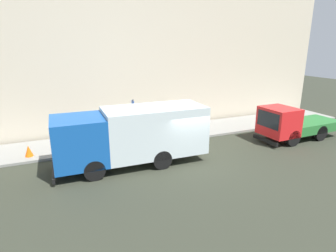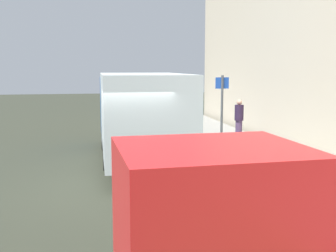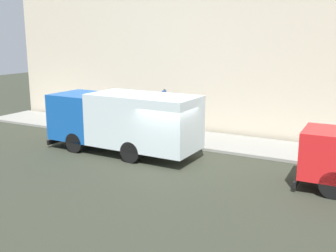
# 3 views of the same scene
# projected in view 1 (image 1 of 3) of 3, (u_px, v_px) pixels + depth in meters

# --- Properties ---
(ground) EXTENTS (80.00, 80.00, 0.00)m
(ground) POSITION_uv_depth(u_px,v_px,m) (190.00, 161.00, 14.77)
(ground) COLOR #2F3227
(sidewalk) EXTENTS (3.34, 30.00, 0.14)m
(sidewalk) POSITION_uv_depth(u_px,v_px,m) (158.00, 135.00, 18.87)
(sidewalk) COLOR gray
(sidewalk) RESTS_ON ground
(building_facade) EXTENTS (0.50, 30.00, 10.11)m
(building_facade) POSITION_uv_depth(u_px,v_px,m) (146.00, 57.00, 19.38)
(building_facade) COLOR beige
(building_facade) RESTS_ON ground
(large_utility_truck) EXTENTS (2.60, 7.64, 2.91)m
(large_utility_truck) POSITION_uv_depth(u_px,v_px,m) (133.00, 134.00, 13.99)
(large_utility_truck) COLOR #1450A4
(large_utility_truck) RESTS_ON ground
(small_flatbed_truck) EXTENTS (2.24, 5.71, 2.22)m
(small_flatbed_truck) POSITION_uv_depth(u_px,v_px,m) (292.00, 124.00, 17.80)
(small_flatbed_truck) COLOR red
(small_flatbed_truck) RESTS_ON ground
(pedestrian_walking) EXTENTS (0.51, 0.51, 1.66)m
(pedestrian_walking) POSITION_uv_depth(u_px,v_px,m) (74.00, 128.00, 17.15)
(pedestrian_walking) COLOR #4A3555
(pedestrian_walking) RESTS_ON sidewalk
(traffic_cone_orange) EXTENTS (0.43, 0.43, 0.61)m
(traffic_cone_orange) POSITION_uv_depth(u_px,v_px,m) (29.00, 151.00, 14.99)
(traffic_cone_orange) COLOR orange
(traffic_cone_orange) RESTS_ON sidewalk
(street_sign_post) EXTENTS (0.44, 0.08, 2.71)m
(street_sign_post) POSITION_uv_depth(u_px,v_px,m) (134.00, 118.00, 16.55)
(street_sign_post) COLOR #4C5156
(street_sign_post) RESTS_ON sidewalk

